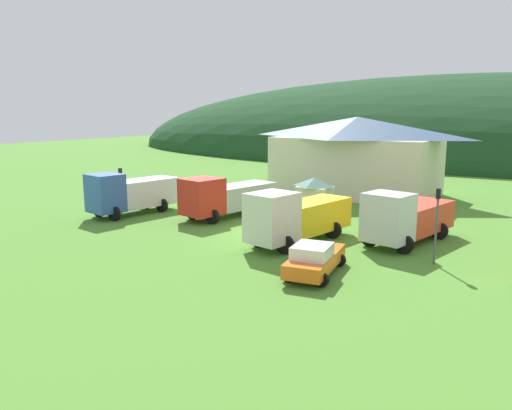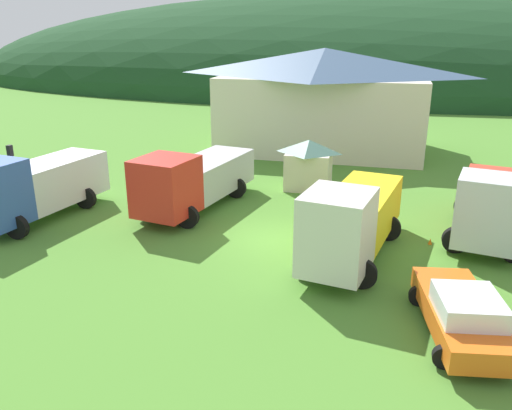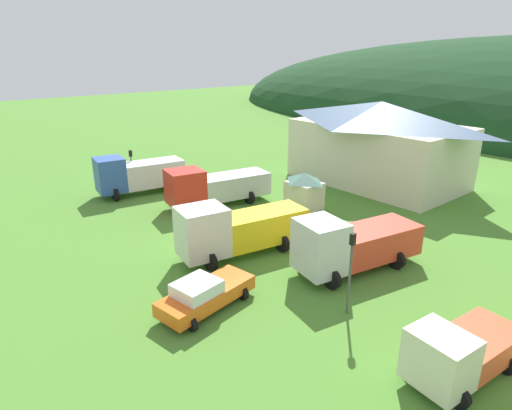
% 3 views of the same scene
% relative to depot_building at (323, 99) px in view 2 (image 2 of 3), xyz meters
% --- Properties ---
extents(ground_plane, '(200.00, 200.00, 0.00)m').
position_rel_depot_building_xyz_m(ground_plane, '(0.14, -18.27, -3.87)').
color(ground_plane, '#4C842D').
extents(forested_hill_backdrop, '(143.16, 60.00, 28.66)m').
position_rel_depot_building_xyz_m(forested_hill_backdrop, '(0.14, 49.91, -3.87)').
color(forested_hill_backdrop, '#193D1E').
rests_on(forested_hill_backdrop, ground).
extents(depot_building, '(15.90, 9.58, 7.52)m').
position_rel_depot_building_xyz_m(depot_building, '(0.00, 0.00, 0.00)').
color(depot_building, beige).
rests_on(depot_building, ground).
extents(play_shed_cream, '(2.72, 2.27, 2.88)m').
position_rel_depot_building_xyz_m(play_shed_cream, '(0.65, -10.36, -2.39)').
color(play_shed_cream, beige).
rests_on(play_shed_cream, ground).
extents(box_truck_blue, '(3.82, 7.63, 3.43)m').
position_rel_depot_building_xyz_m(box_truck_blue, '(-11.30, -18.79, -2.12)').
color(box_truck_blue, '#3356AD').
rests_on(box_truck_blue, ground).
extents(crane_truck_red, '(4.14, 8.67, 3.24)m').
position_rel_depot_building_xyz_m(crane_truck_red, '(-4.46, -15.51, -2.23)').
color(crane_truck_red, red).
rests_on(crane_truck_red, ground).
extents(flatbed_truck_yellow, '(3.91, 8.39, 3.46)m').
position_rel_depot_building_xyz_m(flatbed_truck_yellow, '(3.86, -19.57, -2.14)').
color(flatbed_truck_yellow, silver).
rests_on(flatbed_truck_yellow, ground).
extents(tow_truck_silver, '(4.19, 7.97, 3.41)m').
position_rel_depot_building_xyz_m(tow_truck_silver, '(9.56, -15.83, -2.21)').
color(tow_truck_silver, silver).
rests_on(tow_truck_silver, ground).
extents(service_pickup_orange, '(2.88, 5.27, 1.66)m').
position_rel_depot_building_xyz_m(service_pickup_orange, '(7.55, -24.34, -3.05)').
color(service_pickup_orange, orange).
rests_on(service_pickup_orange, ground).
extents(traffic_light_west, '(0.20, 0.32, 3.60)m').
position_rel_depot_building_xyz_m(traffic_light_west, '(-12.49, -18.63, -1.63)').
color(traffic_light_west, '#4C4C51').
rests_on(traffic_light_west, ground).
extents(traffic_cone_near_pickup, '(0.36, 0.36, 0.59)m').
position_rel_depot_building_xyz_m(traffic_cone_near_pickup, '(3.87, -15.97, -3.87)').
color(traffic_cone_near_pickup, orange).
rests_on(traffic_cone_near_pickup, ground).
extents(traffic_cone_mid_row, '(0.36, 0.36, 0.56)m').
position_rel_depot_building_xyz_m(traffic_cone_mid_row, '(7.11, -17.14, -3.87)').
color(traffic_cone_mid_row, orange).
rests_on(traffic_cone_mid_row, ground).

